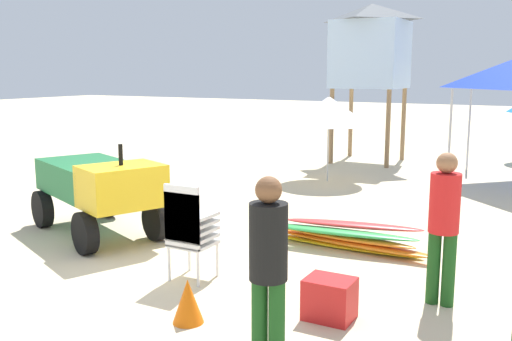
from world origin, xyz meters
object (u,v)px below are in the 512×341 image
(traffic_cone_far, at_px, (129,182))
(cooler_box, at_px, (330,299))
(lifeguard_tower, at_px, (371,46))
(beach_umbrella_left, at_px, (329,111))
(lifeguard_far_right, at_px, (444,219))
(surfboard_pile, at_px, (346,237))
(lifeguard_near_left, at_px, (268,262))
(stacked_plastic_chairs, at_px, (188,225))
(traffic_cone_near, at_px, (188,301))
(utility_cart, at_px, (99,185))

(traffic_cone_far, height_order, cooler_box, traffic_cone_far)
(lifeguard_tower, relative_size, beach_umbrella_left, 2.20)
(cooler_box, bearing_deg, lifeguard_far_right, 45.18)
(beach_umbrella_left, bearing_deg, cooler_box, -68.23)
(surfboard_pile, relative_size, lifeguard_near_left, 1.52)
(beach_umbrella_left, relative_size, traffic_cone_far, 3.88)
(surfboard_pile, bearing_deg, beach_umbrella_left, 114.49)
(stacked_plastic_chairs, height_order, lifeguard_far_right, lifeguard_far_right)
(cooler_box, bearing_deg, lifeguard_tower, 105.80)
(traffic_cone_near, bearing_deg, lifeguard_tower, 98.70)
(stacked_plastic_chairs, bearing_deg, lifeguard_tower, 95.78)
(lifeguard_near_left, height_order, lifeguard_tower, lifeguard_tower)
(lifeguard_far_right, distance_m, traffic_cone_near, 2.82)
(stacked_plastic_chairs, bearing_deg, beach_umbrella_left, 97.60)
(lifeguard_far_right, relative_size, lifeguard_tower, 0.39)
(lifeguard_tower, height_order, cooler_box, lifeguard_tower)
(stacked_plastic_chairs, height_order, traffic_cone_far, stacked_plastic_chairs)
(lifeguard_far_right, bearing_deg, beach_umbrella_left, 121.40)
(utility_cart, height_order, traffic_cone_far, utility_cart)
(utility_cart, relative_size, beach_umbrella_left, 1.44)
(surfboard_pile, relative_size, cooler_box, 5.23)
(lifeguard_near_left, distance_m, lifeguard_tower, 12.09)
(lifeguard_near_left, bearing_deg, traffic_cone_near, 157.85)
(stacked_plastic_chairs, xyz_separation_m, traffic_cone_near, (0.67, -0.98, -0.47))
(traffic_cone_near, bearing_deg, utility_cart, 147.00)
(stacked_plastic_chairs, xyz_separation_m, traffic_cone_far, (-4.00, 3.55, -0.45))
(utility_cart, xyz_separation_m, lifeguard_far_right, (5.15, -0.26, 0.17))
(lifeguard_near_left, relative_size, lifeguard_far_right, 1.01)
(surfboard_pile, distance_m, cooler_box, 2.37)
(utility_cart, bearing_deg, surfboard_pile, 16.92)
(traffic_cone_near, bearing_deg, traffic_cone_far, 135.93)
(utility_cart, relative_size, traffic_cone_far, 5.60)
(cooler_box, bearing_deg, traffic_cone_near, -147.74)
(beach_umbrella_left, distance_m, cooler_box, 7.68)
(surfboard_pile, bearing_deg, cooler_box, -74.22)
(lifeguard_tower, bearing_deg, utility_cart, -98.21)
(surfboard_pile, distance_m, lifeguard_tower, 8.86)
(lifeguard_tower, distance_m, traffic_cone_far, 7.76)
(lifeguard_near_left, bearing_deg, beach_umbrella_left, 108.32)
(lifeguard_near_left, height_order, traffic_cone_near, lifeguard_near_left)
(lifeguard_far_right, bearing_deg, traffic_cone_far, 157.43)
(traffic_cone_near, bearing_deg, beach_umbrella_left, 101.49)
(lifeguard_far_right, bearing_deg, traffic_cone_near, -141.61)
(stacked_plastic_chairs, relative_size, surfboard_pile, 0.47)
(traffic_cone_far, bearing_deg, lifeguard_far_right, -22.57)
(traffic_cone_near, height_order, traffic_cone_far, traffic_cone_far)
(stacked_plastic_chairs, relative_size, traffic_cone_near, 2.64)
(lifeguard_tower, bearing_deg, beach_umbrella_left, -88.02)
(lifeguard_far_right, relative_size, cooler_box, 3.42)
(surfboard_pile, xyz_separation_m, lifeguard_far_right, (1.56, -1.35, 0.77))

